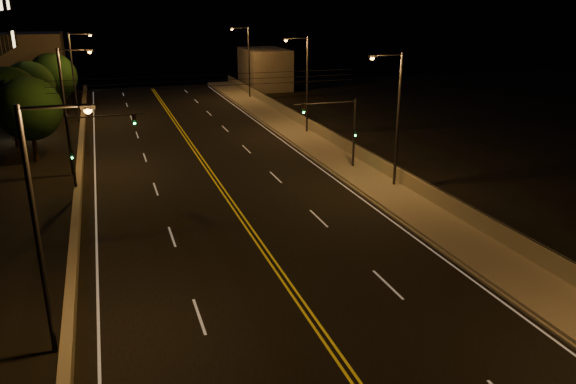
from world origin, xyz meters
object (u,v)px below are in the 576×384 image
object	(u,v)px
traffic_signal_left	(87,144)
tree_0	(29,109)
streetlight_2	(305,79)
traffic_signal_right	(342,126)
streetlight_3	(247,58)
tree_2	(29,86)
streetlight_5	(68,104)
streetlight_6	(75,71)
streetlight_4	(43,218)
streetlight_1	(395,113)
tree_3	(53,77)
tree_1	(10,97)

from	to	relation	value
traffic_signal_left	tree_0	xyz separation A→B (m)	(-4.45, 10.52, 0.81)
streetlight_2	traffic_signal_right	size ratio (longest dim) A/B	1.69
traffic_signal_left	tree_0	world-z (taller)	tree_0
streetlight_3	tree_0	xyz separation A→B (m)	(-24.73, -24.92, -1.06)
tree_0	tree_2	size ratio (longest dim) A/B	1.01
streetlight_5	streetlight_6	world-z (taller)	same
streetlight_4	streetlight_1	bearing A→B (deg)	32.28
streetlight_1	tree_3	xyz separation A→B (m)	(-24.08, 35.85, -0.92)
tree_2	tree_3	size ratio (longest dim) A/B	0.96
streetlight_4	tree_3	bearing A→B (deg)	93.03
streetlight_2	tree_3	distance (m)	29.91
streetlight_4	streetlight_6	world-z (taller)	same
tree_2	traffic_signal_right	bearing A→B (deg)	-45.56
streetlight_2	streetlight_1	bearing A→B (deg)	-90.00
streetlight_2	traffic_signal_right	world-z (taller)	streetlight_2
streetlight_5	tree_3	distance (m)	25.17
traffic_signal_left	tree_0	bearing A→B (deg)	112.93
streetlight_1	streetlight_5	xyz separation A→B (m)	(-21.46, 10.83, 0.00)
streetlight_6	tree_0	bearing A→B (deg)	-101.16
traffic_signal_left	tree_3	xyz separation A→B (m)	(-3.79, 30.56, 0.95)
streetlight_1	tree_1	bearing A→B (deg)	140.84
traffic_signal_left	streetlight_1	bearing A→B (deg)	-14.62
traffic_signal_left	tree_2	size ratio (longest dim) A/B	0.82
streetlight_5	tree_2	size ratio (longest dim) A/B	1.38
streetlight_5	traffic_signal_right	xyz separation A→B (m)	(19.88, -5.54, -1.87)
streetlight_2	streetlight_3	size ratio (longest dim) A/B	1.00
streetlight_2	streetlight_6	world-z (taller)	same
traffic_signal_left	tree_3	size ratio (longest dim) A/B	0.78
tree_1	streetlight_1	bearing A→B (deg)	-39.16
streetlight_1	traffic_signal_right	size ratio (longest dim) A/B	1.69
tree_0	tree_2	distance (m)	14.49
streetlight_4	streetlight_6	distance (m)	45.93
tree_0	streetlight_5	bearing A→B (deg)	-56.71
tree_0	streetlight_1	bearing A→B (deg)	-32.59
streetlight_1	tree_1	xyz separation A→B (m)	(-26.87, 21.89, -0.91)
streetlight_4	streetlight_2	bearing A→B (deg)	55.89
streetlight_5	tree_3	world-z (taller)	streetlight_5
streetlight_3	streetlight_6	world-z (taller)	same
streetlight_2	tree_0	bearing A→B (deg)	-174.64
streetlight_5	traffic_signal_left	size ratio (longest dim) A/B	1.69
tree_1	tree_0	bearing A→B (deg)	-70.61
traffic_signal_right	tree_3	size ratio (longest dim) A/B	0.78
streetlight_4	tree_1	xyz separation A→B (m)	(-5.41, 35.45, -0.91)
streetlight_3	streetlight_5	xyz separation A→B (m)	(-21.46, -29.90, 0.00)
tree_0	tree_3	bearing A→B (deg)	88.13
streetlight_4	streetlight_5	bearing A→B (deg)	90.00
tree_1	tree_3	bearing A→B (deg)	78.68
streetlight_4	tree_2	size ratio (longest dim) A/B	1.38
streetlight_1	tree_0	xyz separation A→B (m)	(-24.73, 15.81, -1.06)
streetlight_5	tree_1	distance (m)	12.34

